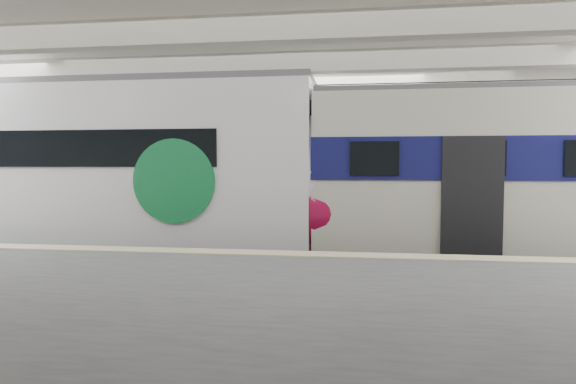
# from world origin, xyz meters

# --- Properties ---
(station_hall) EXTENTS (36.00, 24.00, 5.75)m
(station_hall) POSITION_xyz_m (0.00, -1.74, 3.24)
(station_hall) COLOR black
(station_hall) RESTS_ON ground
(modern_emu) EXTENTS (15.27, 3.15, 4.86)m
(modern_emu) POSITION_xyz_m (-5.06, -0.00, 2.38)
(modern_emu) COLOR white
(modern_emu) RESTS_ON ground
(far_train) EXTENTS (13.90, 3.45, 4.41)m
(far_train) POSITION_xyz_m (-2.00, 5.50, 2.28)
(far_train) COLOR white
(far_train) RESTS_ON ground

